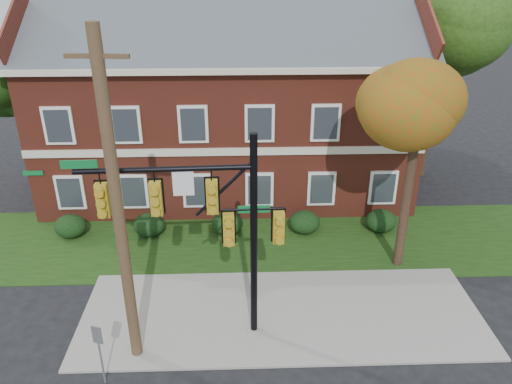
{
  "coord_description": "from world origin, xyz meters",
  "views": [
    {
      "loc": [
        -1.39,
        -12.93,
        11.58
      ],
      "look_at": [
        -0.83,
        3.0,
        3.87
      ],
      "focal_mm": 35.0,
      "sensor_mm": 36.0,
      "label": 1
    }
  ],
  "objects_px": {
    "hedge_center": "(227,224)",
    "traffic_signal": "(211,220)",
    "hedge_far_left": "(70,226)",
    "tree_left_rear": "(16,68)",
    "apartment_building": "(227,96)",
    "tree_right_rear": "(451,28)",
    "tree_far_rear": "(249,1)",
    "hedge_left": "(149,225)",
    "hedge_right": "(305,222)",
    "tree_near_right": "(428,107)",
    "utility_pole": "(118,212)",
    "sign_post": "(99,345)",
    "hedge_far_right": "(381,221)"
  },
  "relations": [
    {
      "from": "tree_left_rear",
      "to": "hedge_right",
      "type": "bearing_deg",
      "value": -17.37
    },
    {
      "from": "traffic_signal",
      "to": "sign_post",
      "type": "height_order",
      "value": "traffic_signal"
    },
    {
      "from": "hedge_left",
      "to": "hedge_right",
      "type": "distance_m",
      "value": 7.0
    },
    {
      "from": "hedge_center",
      "to": "traffic_signal",
      "type": "relative_size",
      "value": 0.2
    },
    {
      "from": "hedge_far_left",
      "to": "tree_right_rear",
      "type": "height_order",
      "value": "tree_right_rear"
    },
    {
      "from": "hedge_center",
      "to": "tree_right_rear",
      "type": "relative_size",
      "value": 0.13
    },
    {
      "from": "hedge_left",
      "to": "hedge_right",
      "type": "relative_size",
      "value": 1.0
    },
    {
      "from": "apartment_building",
      "to": "tree_near_right",
      "type": "xyz_separation_m",
      "value": [
        7.22,
        -8.09,
        1.68
      ]
    },
    {
      "from": "hedge_left",
      "to": "tree_right_rear",
      "type": "xyz_separation_m",
      "value": [
        14.81,
        6.11,
        7.6
      ]
    },
    {
      "from": "tree_near_right",
      "to": "tree_far_rear",
      "type": "distance_m",
      "value": 17.12
    },
    {
      "from": "apartment_building",
      "to": "hedge_left",
      "type": "height_order",
      "value": "apartment_building"
    },
    {
      "from": "tree_near_right",
      "to": "hedge_right",
      "type": "bearing_deg",
      "value": 142.72
    },
    {
      "from": "tree_near_right",
      "to": "utility_pole",
      "type": "distance_m",
      "value": 11.1
    },
    {
      "from": "tree_left_rear",
      "to": "utility_pole",
      "type": "distance_m",
      "value": 13.62
    },
    {
      "from": "tree_near_right",
      "to": "utility_pole",
      "type": "height_order",
      "value": "utility_pole"
    },
    {
      "from": "traffic_signal",
      "to": "sign_post",
      "type": "relative_size",
      "value": 3.33
    },
    {
      "from": "hedge_center",
      "to": "tree_right_rear",
      "type": "xyz_separation_m",
      "value": [
        11.31,
        6.11,
        7.6
      ]
    },
    {
      "from": "tree_right_rear",
      "to": "tree_far_rear",
      "type": "height_order",
      "value": "tree_far_rear"
    },
    {
      "from": "hedge_left",
      "to": "traffic_signal",
      "type": "bearing_deg",
      "value": -63.95
    },
    {
      "from": "hedge_right",
      "to": "tree_far_rear",
      "type": "distance_m",
      "value": 15.66
    },
    {
      "from": "tree_near_right",
      "to": "traffic_signal",
      "type": "xyz_separation_m",
      "value": [
        -7.49,
        -3.78,
        -2.28
      ]
    },
    {
      "from": "hedge_far_right",
      "to": "utility_pole",
      "type": "height_order",
      "value": "utility_pole"
    },
    {
      "from": "hedge_left",
      "to": "tree_far_rear",
      "type": "distance_m",
      "value": 16.25
    },
    {
      "from": "hedge_center",
      "to": "tree_right_rear",
      "type": "distance_m",
      "value": 14.94
    },
    {
      "from": "apartment_building",
      "to": "hedge_center",
      "type": "relative_size",
      "value": 13.43
    },
    {
      "from": "tree_far_rear",
      "to": "sign_post",
      "type": "bearing_deg",
      "value": -102.59
    },
    {
      "from": "apartment_building",
      "to": "hedge_far_right",
      "type": "height_order",
      "value": "apartment_building"
    },
    {
      "from": "utility_pole",
      "to": "apartment_building",
      "type": "bearing_deg",
      "value": 82.85
    },
    {
      "from": "tree_right_rear",
      "to": "hedge_left",
      "type": "bearing_deg",
      "value": -157.58
    },
    {
      "from": "hedge_right",
      "to": "tree_far_rear",
      "type": "height_order",
      "value": "tree_far_rear"
    },
    {
      "from": "utility_pole",
      "to": "sign_post",
      "type": "xyz_separation_m",
      "value": [
        -0.75,
        -1.12,
        -3.7
      ]
    },
    {
      "from": "hedge_left",
      "to": "hedge_center",
      "type": "xyz_separation_m",
      "value": [
        3.5,
        0.0,
        0.0
      ]
    },
    {
      "from": "hedge_far_left",
      "to": "hedge_left",
      "type": "xyz_separation_m",
      "value": [
        3.5,
        0.0,
        0.0
      ]
    },
    {
      "from": "hedge_far_left",
      "to": "tree_far_rear",
      "type": "relative_size",
      "value": 0.12
    },
    {
      "from": "hedge_center",
      "to": "hedge_right",
      "type": "distance_m",
      "value": 3.5
    },
    {
      "from": "hedge_far_left",
      "to": "tree_left_rear",
      "type": "distance_m",
      "value": 7.9
    },
    {
      "from": "sign_post",
      "to": "tree_right_rear",
      "type": "bearing_deg",
      "value": 63.32
    },
    {
      "from": "hedge_center",
      "to": "utility_pole",
      "type": "distance_m",
      "value": 9.19
    },
    {
      "from": "utility_pole",
      "to": "hedge_left",
      "type": "bearing_deg",
      "value": 100.81
    },
    {
      "from": "tree_left_rear",
      "to": "tree_right_rear",
      "type": "relative_size",
      "value": 0.84
    },
    {
      "from": "hedge_far_left",
      "to": "hedge_far_right",
      "type": "xyz_separation_m",
      "value": [
        14.0,
        0.0,
        0.0
      ]
    },
    {
      "from": "hedge_far_left",
      "to": "traffic_signal",
      "type": "bearing_deg",
      "value": -44.48
    },
    {
      "from": "tree_left_rear",
      "to": "hedge_center",
      "type": "bearing_deg",
      "value": -23.04
    },
    {
      "from": "tree_near_right",
      "to": "tree_far_rear",
      "type": "relative_size",
      "value": 0.74
    },
    {
      "from": "apartment_building",
      "to": "hedge_right",
      "type": "bearing_deg",
      "value": -56.33
    },
    {
      "from": "apartment_building",
      "to": "hedge_center",
      "type": "xyz_separation_m",
      "value": [
        0.0,
        -5.25,
        -4.46
      ]
    },
    {
      "from": "apartment_building",
      "to": "traffic_signal",
      "type": "height_order",
      "value": "apartment_building"
    },
    {
      "from": "apartment_building",
      "to": "tree_far_rear",
      "type": "height_order",
      "value": "tree_far_rear"
    },
    {
      "from": "apartment_building",
      "to": "tree_far_rear",
      "type": "xyz_separation_m",
      "value": [
        1.34,
        7.84,
        3.86
      ]
    },
    {
      "from": "tree_far_rear",
      "to": "hedge_left",
      "type": "bearing_deg",
      "value": -110.29
    }
  ]
}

